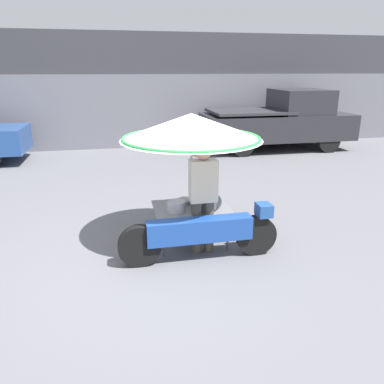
% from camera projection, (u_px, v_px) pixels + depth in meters
% --- Properties ---
extents(ground_plane, '(36.00, 36.00, 0.00)m').
position_uv_depth(ground_plane, '(171.00, 257.00, 5.35)').
color(ground_plane, slate).
extents(shopfront_building, '(28.00, 2.06, 3.71)m').
position_uv_depth(shopfront_building, '(130.00, 90.00, 13.21)').
color(shopfront_building, '#38383D').
rests_on(shopfront_building, ground).
extents(vendor_motorcycle_cart, '(2.25, 2.03, 1.98)m').
position_uv_depth(vendor_motorcycle_cart, '(193.00, 144.00, 5.28)').
color(vendor_motorcycle_cart, black).
rests_on(vendor_motorcycle_cart, ground).
extents(vendor_person, '(0.38, 0.22, 1.60)m').
position_uv_depth(vendor_person, '(203.00, 194.00, 5.25)').
color(vendor_person, '#4C473D').
rests_on(vendor_person, ground).
extents(pickup_truck, '(4.84, 1.94, 1.93)m').
position_uv_depth(pickup_truck, '(280.00, 121.00, 12.32)').
color(pickup_truck, black).
rests_on(pickup_truck, ground).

